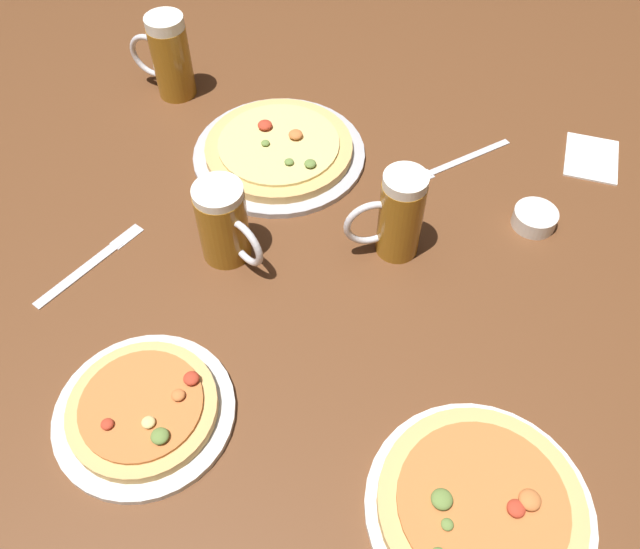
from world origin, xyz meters
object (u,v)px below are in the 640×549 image
napkin_folded (592,157)px  fork_left (459,161)px  beer_mug_amber (398,216)px  beer_mug_dark (224,224)px  ramekin_sauce (535,218)px  knife_right (91,264)px  pizza_plate_side (480,507)px  pizza_plate_near (144,410)px  pizza_plate_far (279,150)px  beer_mug_pale (169,57)px

napkin_folded → fork_left: (-0.25, -0.08, -0.00)m
beer_mug_amber → beer_mug_dark: bearing=-162.7°
beer_mug_dark → fork_left: (0.35, 0.34, -0.07)m
ramekin_sauce → knife_right: size_ratio=0.36×
knife_right → ramekin_sauce: bearing=22.2°
pizza_plate_side → ramekin_sauce: pizza_plate_side is taller
pizza_plate_side → knife_right: pizza_plate_side is taller
pizza_plate_near → pizza_plate_far: 0.58m
pizza_plate_near → beer_mug_pale: beer_mug_pale is taller
beer_mug_amber → ramekin_sauce: bearing=27.9°
ramekin_sauce → napkin_folded: ramekin_sauce is taller
pizza_plate_far → pizza_plate_near: bearing=-92.1°
pizza_plate_side → napkin_folded: pizza_plate_side is taller
napkin_folded → knife_right: bearing=-148.7°
pizza_plate_side → beer_mug_dark: beer_mug_dark is taller
pizza_plate_side → beer_mug_amber: (-0.20, 0.42, 0.07)m
beer_mug_dark → pizza_plate_far: bearing=87.7°
pizza_plate_far → beer_mug_pale: (-0.28, 0.14, 0.07)m
pizza_plate_near → pizza_plate_side: bearing=-1.4°
pizza_plate_near → beer_mug_amber: 0.50m
pizza_plate_near → beer_mug_amber: size_ratio=1.54×
pizza_plate_near → ramekin_sauce: (0.52, 0.53, -0.00)m
fork_left → beer_mug_dark: bearing=-136.5°
pizza_plate_far → beer_mug_pale: 0.32m
pizza_plate_near → fork_left: pizza_plate_near is taller
pizza_plate_near → ramekin_sauce: size_ratio=3.36×
pizza_plate_side → ramekin_sauce: bearing=86.5°
ramekin_sauce → knife_right: ramekin_sauce is taller
pizza_plate_far → fork_left: pizza_plate_far is taller
beer_mug_amber → pizza_plate_side: bearing=-64.7°
napkin_folded → fork_left: bearing=-162.7°
beer_mug_amber → ramekin_sauce: (0.23, 0.12, -0.07)m
beer_mug_dark → beer_mug_pale: (-0.27, 0.40, 0.01)m
beer_mug_amber → beer_mug_pale: size_ratio=0.96×
fork_left → ramekin_sauce: bearing=-40.3°
pizza_plate_far → beer_mug_pale: bearing=153.5°
pizza_plate_side → knife_right: (-0.69, 0.25, -0.01)m
ramekin_sauce → fork_left: bearing=139.7°
beer_mug_pale → napkin_folded: beer_mug_pale is taller
pizza_plate_far → napkin_folded: (0.59, 0.15, -0.01)m
beer_mug_amber → fork_left: bearing=72.4°
napkin_folded → knife_right: 0.97m
pizza_plate_side → beer_mug_amber: size_ratio=1.77×
beer_mug_amber → ramekin_sauce: 0.27m
pizza_plate_far → beer_mug_dark: size_ratio=2.21×
pizza_plate_near → pizza_plate_far: bearing=87.9°
pizza_plate_side → beer_mug_dark: (-0.47, 0.33, 0.06)m
ramekin_sauce → pizza_plate_side: bearing=-93.5°
beer_mug_dark → beer_mug_amber: bearing=17.3°
beer_mug_pale → ramekin_sauce: beer_mug_pale is taller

